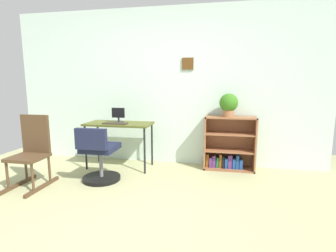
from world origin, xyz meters
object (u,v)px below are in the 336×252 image
at_px(rocking_chair, 32,151).
at_px(bookshelf_low, 229,146).
at_px(monitor, 118,116).
at_px(potted_plant_on_shelf, 229,104).
at_px(desk, 119,127).
at_px(office_chair, 99,158).
at_px(keyboard, 115,123).

relative_size(rocking_chair, bookshelf_low, 1.11).
xyz_separation_m(monitor, potted_plant_on_shelf, (1.70, 0.17, 0.20)).
bearing_deg(desk, bookshelf_low, 9.13).
bearing_deg(bookshelf_low, monitor, -172.67).
bearing_deg(potted_plant_on_shelf, desk, -172.57).
height_order(desk, office_chair, office_chair).
bearing_deg(monitor, rocking_chair, -129.86).
distance_m(monitor, office_chair, 0.85).
distance_m(rocking_chair, potted_plant_on_shelf, 2.83).
bearing_deg(desk, office_chair, -93.96).
bearing_deg(office_chair, potted_plant_on_shelf, 26.49).
xyz_separation_m(monitor, keyboard, (0.01, -0.17, -0.10)).
bearing_deg(bookshelf_low, keyboard, -167.29).
xyz_separation_m(keyboard, potted_plant_on_shelf, (1.69, 0.33, 0.30)).
xyz_separation_m(desk, rocking_chair, (-0.84, -0.93, -0.19)).
relative_size(monitor, keyboard, 0.62).
distance_m(desk, office_chair, 0.72).
bearing_deg(office_chair, monitor, 88.64).
relative_size(monitor, office_chair, 0.30).
relative_size(desk, rocking_chair, 1.11).
relative_size(monitor, bookshelf_low, 0.28).
xyz_separation_m(desk, keyboard, (-0.02, -0.11, 0.07)).
xyz_separation_m(desk, office_chair, (-0.04, -0.64, -0.32)).
xyz_separation_m(monitor, bookshelf_low, (1.73, 0.22, -0.46)).
height_order(desk, bookshelf_low, bookshelf_low).
distance_m(keyboard, bookshelf_low, 1.80).
bearing_deg(bookshelf_low, rocking_chair, -154.76).
bearing_deg(rocking_chair, monitor, 50.14).
xyz_separation_m(bookshelf_low, potted_plant_on_shelf, (-0.03, -0.06, 0.66)).
bearing_deg(desk, potted_plant_on_shelf, 7.43).
bearing_deg(monitor, bookshelf_low, 7.33).
height_order(keyboard, office_chair, office_chair).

